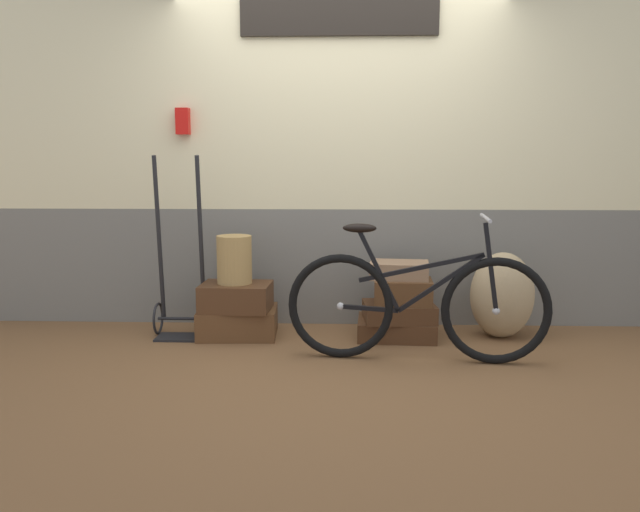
% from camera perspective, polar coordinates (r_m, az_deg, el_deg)
% --- Properties ---
extents(ground, '(9.64, 5.20, 0.06)m').
position_cam_1_polar(ground, '(4.51, 1.60, -8.78)').
color(ground, brown).
extents(station_building, '(7.64, 0.74, 3.04)m').
position_cam_1_polar(station_building, '(5.15, 1.87, 10.91)').
color(station_building, slate).
rests_on(station_building, ground).
extents(suitcase_0, '(0.59, 0.46, 0.21)m').
position_cam_1_polar(suitcase_0, '(4.89, -7.26, -5.80)').
color(suitcase_0, brown).
rests_on(suitcase_0, ground).
extents(suitcase_1, '(0.52, 0.39, 0.20)m').
position_cam_1_polar(suitcase_1, '(4.80, -7.42, -3.59)').
color(suitcase_1, '#4C2D19').
rests_on(suitcase_1, suitcase_0).
extents(suitcase_2, '(0.59, 0.47, 0.14)m').
position_cam_1_polar(suitcase_2, '(4.86, 6.76, -6.34)').
color(suitcase_2, '#4C2D19').
rests_on(suitcase_2, ground).
extents(suitcase_3, '(0.53, 0.41, 0.13)m').
position_cam_1_polar(suitcase_3, '(4.78, 6.99, -4.91)').
color(suitcase_3, '#4C2D19').
rests_on(suitcase_3, suitcase_2).
extents(suitcase_4, '(0.43, 0.33, 0.18)m').
position_cam_1_polar(suitcase_4, '(4.75, 7.34, -3.12)').
color(suitcase_4, brown).
rests_on(suitcase_4, suitcase_3).
extents(suitcase_5, '(0.45, 0.34, 0.12)m').
position_cam_1_polar(suitcase_5, '(4.76, 7.01, -1.24)').
color(suitcase_5, '#937051').
rests_on(suitcase_5, suitcase_4).
extents(wicker_basket, '(0.26, 0.26, 0.35)m').
position_cam_1_polar(wicker_basket, '(4.77, -7.57, -0.31)').
color(wicker_basket, '#A8844C').
rests_on(wicker_basket, suitcase_1).
extents(luggage_trolley, '(0.39, 0.34, 1.34)m').
position_cam_1_polar(luggage_trolley, '(4.93, -12.19, -2.94)').
color(luggage_trolley, black).
rests_on(luggage_trolley, ground).
extents(burlap_sack, '(0.47, 0.40, 0.64)m').
position_cam_1_polar(burlap_sack, '(4.96, 15.79, -3.34)').
color(burlap_sack, tan).
rests_on(burlap_sack, ground).
extents(bicycle, '(1.70, 0.46, 0.96)m').
position_cam_1_polar(bicycle, '(4.26, 8.51, -4.33)').
color(bicycle, black).
rests_on(bicycle, ground).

